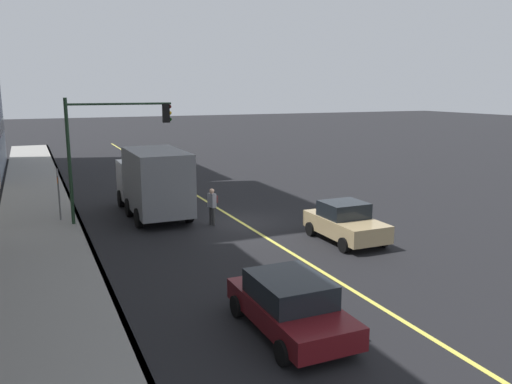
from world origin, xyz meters
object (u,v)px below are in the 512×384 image
object	(u,v)px
pedestrian_with_backpack	(212,204)
street_sign_post	(58,191)
truck_gray	(154,181)
traffic_light_mast	(110,137)
car_tan	(345,222)
car_maroon	(290,304)

from	to	relation	value
pedestrian_with_backpack	street_sign_post	distance (m)	7.24
truck_gray	street_sign_post	bearing A→B (deg)	85.37
truck_gray	pedestrian_with_backpack	size ratio (longest dim) A/B	3.94
traffic_light_mast	car_tan	bearing A→B (deg)	-129.86
car_maroon	traffic_light_mast	xyz separation A→B (m)	(13.32, 2.37, 3.29)
truck_gray	pedestrian_with_backpack	world-z (taller)	truck_gray
car_tan	traffic_light_mast	distance (m)	11.29
truck_gray	street_sign_post	size ratio (longest dim) A/B	2.62
car_maroon	truck_gray	distance (m)	13.98
truck_gray	traffic_light_mast	distance (m)	3.14
pedestrian_with_backpack	traffic_light_mast	world-z (taller)	traffic_light_mast
pedestrian_with_backpack	street_sign_post	size ratio (longest dim) A/B	0.67
car_tan	pedestrian_with_backpack	world-z (taller)	pedestrian_with_backpack
street_sign_post	pedestrian_with_backpack	bearing A→B (deg)	-116.93
car_tan	truck_gray	distance (m)	9.84
truck_gray	pedestrian_with_backpack	xyz separation A→B (m)	(-2.91, -2.04, -0.75)
car_tan	street_sign_post	distance (m)	13.28
truck_gray	traffic_light_mast	xyz separation A→B (m)	(-0.62, 2.06, 2.29)
pedestrian_with_backpack	traffic_light_mast	bearing A→B (deg)	60.79
car_maroon	pedestrian_with_backpack	size ratio (longest dim) A/B	2.47
car_tan	truck_gray	xyz separation A→B (m)	(7.55, 6.24, 0.97)
car_maroon	traffic_light_mast	distance (m)	13.92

